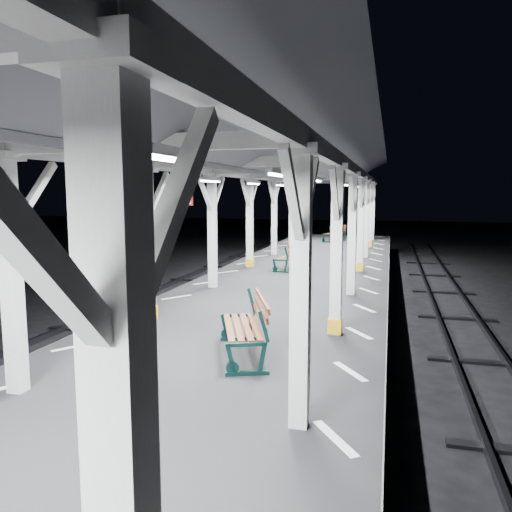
% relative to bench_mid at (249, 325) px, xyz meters
% --- Properties ---
extents(ground, '(120.00, 120.00, 0.00)m').
position_rel_bench_mid_xyz_m(ground, '(-0.71, -0.32, -1.55)').
color(ground, black).
rests_on(ground, ground).
extents(platform, '(6.00, 50.00, 1.00)m').
position_rel_bench_mid_xyz_m(platform, '(-0.71, -0.32, -1.05)').
color(platform, black).
rests_on(platform, ground).
extents(hazard_stripes_left, '(1.00, 48.00, 0.01)m').
position_rel_bench_mid_xyz_m(hazard_stripes_left, '(-3.16, -0.32, -0.54)').
color(hazard_stripes_left, silver).
rests_on(hazard_stripes_left, platform).
extents(hazard_stripes_right, '(1.00, 48.00, 0.01)m').
position_rel_bench_mid_xyz_m(hazard_stripes_right, '(1.74, -0.32, -0.54)').
color(hazard_stripes_right, silver).
rests_on(hazard_stripes_right, platform).
extents(canopy, '(5.40, 49.00, 4.65)m').
position_rel_bench_mid_xyz_m(canopy, '(-0.71, -0.33, 3.01)').
color(canopy, silver).
rests_on(canopy, platform).
extents(bench_mid, '(1.32, 2.01, 1.02)m').
position_rel_bench_mid_xyz_m(bench_mid, '(0.00, 0.00, 0.00)').
color(bench_mid, '#0D2C2A').
rests_on(bench_mid, platform).
extents(bench_far, '(0.92, 1.76, 0.91)m').
position_rel_bench_mid_xyz_m(bench_far, '(-1.10, 9.56, -0.06)').
color(bench_far, '#0D2C2A').
rests_on(bench_far, platform).
extents(bench_extra, '(1.24, 1.80, 0.92)m').
position_rel_bench_mid_xyz_m(bench_extra, '(-0.66, 20.28, -0.06)').
color(bench_extra, '#0D2C2A').
rests_on(bench_extra, platform).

